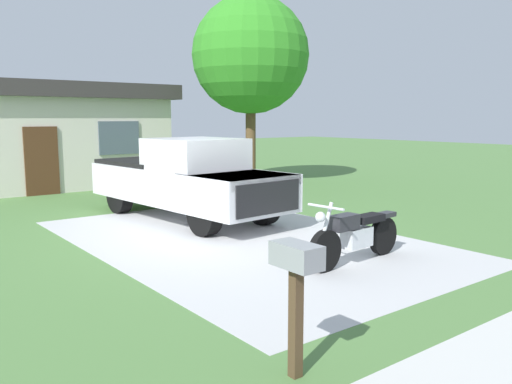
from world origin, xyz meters
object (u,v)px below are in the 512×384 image
Objects in this scene: mailbox at (296,274)px; pickup_truck at (185,178)px; motorcycle at (355,235)px; shade_tree at (251,55)px; neighbor_house at (19,135)px.

pickup_truck is at bearing 67.34° from mailbox.
mailbox is at bearing -145.86° from motorcycle.
shade_tree is (8.24, 11.63, 3.54)m from mailbox.
mailbox is 14.69m from shade_tree.
mailbox is (-3.33, -2.26, 0.51)m from motorcycle.
neighbor_house is (1.47, 15.80, 0.81)m from mailbox.
shade_tree is 0.69× the size of neighbor_house.
pickup_truck is 7.59m from shade_tree.
pickup_truck is 8.63m from neighbor_house.
motorcycle is at bearing 34.14° from mailbox.
mailbox is at bearing -95.30° from neighbor_house.
pickup_truck is 7.98m from mailbox.
motorcycle is 13.73m from neighbor_house.
pickup_truck is 4.58× the size of mailbox.
pickup_truck is at bearing 92.85° from motorcycle.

